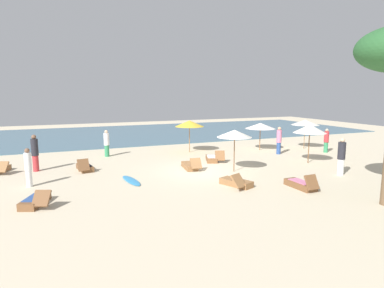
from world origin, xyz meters
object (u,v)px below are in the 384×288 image
at_px(person_5, 279,140).
at_px(person_2, 341,156).
at_px(lounger_0, 236,182).
at_px(lounger_1, 85,167).
at_px(umbrella_4, 305,122).
at_px(person_4, 28,167).
at_px(person_3, 326,140).
at_px(umbrella_2, 310,129).
at_px(surfboard, 131,180).
at_px(lounger_5, 301,184).
at_px(umbrella_0, 260,126).
at_px(lounger_6, 212,158).
at_px(person_1, 35,153).
at_px(umbrella_1, 189,124).
at_px(lounger_3, 190,166).
at_px(lounger_4, 36,201).
at_px(umbrella_3, 235,134).
at_px(person_0, 107,143).

bearing_deg(person_5, person_2, -96.20).
relative_size(lounger_0, lounger_1, 1.04).
distance_m(umbrella_4, person_4, 18.54).
distance_m(person_3, person_4, 18.60).
xyz_separation_m(umbrella_2, surfboard, (-10.60, -0.02, -2.01)).
distance_m(lounger_5, person_3, 9.80).
xyz_separation_m(umbrella_0, person_4, (-14.79, -3.98, -0.87)).
distance_m(lounger_6, person_1, 9.91).
bearing_deg(umbrella_1, lounger_0, -97.85).
bearing_deg(person_1, lounger_6, -7.41).
height_order(lounger_3, person_3, person_3).
bearing_deg(umbrella_1, umbrella_0, -12.64).
xyz_separation_m(umbrella_1, umbrella_2, (5.23, -5.92, 0.03)).
xyz_separation_m(umbrella_1, lounger_4, (-9.35, -7.90, -1.84)).
bearing_deg(umbrella_0, umbrella_3, -134.89).
distance_m(lounger_0, lounger_5, 2.82).
distance_m(umbrella_3, surfboard, 5.80).
bearing_deg(person_3, lounger_3, -174.62).
relative_size(person_0, person_4, 1.00).
height_order(umbrella_4, person_1, umbrella_4).
xyz_separation_m(umbrella_2, umbrella_4, (3.24, 4.08, -0.09)).
bearing_deg(lounger_3, surfboard, -160.20).
bearing_deg(person_0, lounger_6, -34.70).
bearing_deg(umbrella_0, person_0, 170.54).
distance_m(umbrella_3, lounger_3, 3.04).
height_order(umbrella_1, umbrella_2, umbrella_2).
distance_m(umbrella_3, lounger_0, 3.32).
distance_m(umbrella_2, person_1, 15.39).
bearing_deg(person_0, person_5, -18.16).
relative_size(umbrella_3, lounger_1, 1.30).
height_order(umbrella_1, lounger_6, umbrella_1).
bearing_deg(lounger_0, lounger_5, -29.01).
bearing_deg(lounger_4, lounger_3, 23.23).
xyz_separation_m(umbrella_0, umbrella_2, (0.18, -4.79, 0.28)).
bearing_deg(umbrella_0, umbrella_1, 167.36).
bearing_deg(lounger_5, umbrella_3, 107.58).
bearing_deg(person_3, person_2, -128.40).
bearing_deg(lounger_0, person_1, 142.40).
xyz_separation_m(lounger_4, surfboard, (3.99, 1.96, -0.14)).
distance_m(umbrella_2, lounger_3, 7.41).
bearing_deg(person_4, umbrella_1, 27.67).
distance_m(lounger_3, lounger_5, 6.11).
height_order(person_0, person_3, person_0).
xyz_separation_m(lounger_4, lounger_6, (9.51, 4.57, 0.00)).
distance_m(lounger_3, surfboard, 3.76).
distance_m(umbrella_4, person_1, 18.13).
bearing_deg(umbrella_1, lounger_6, -87.28).
xyz_separation_m(umbrella_3, lounger_4, (-9.43, -1.78, -1.85)).
bearing_deg(lounger_6, lounger_5, -80.30).
distance_m(lounger_3, person_2, 7.79).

